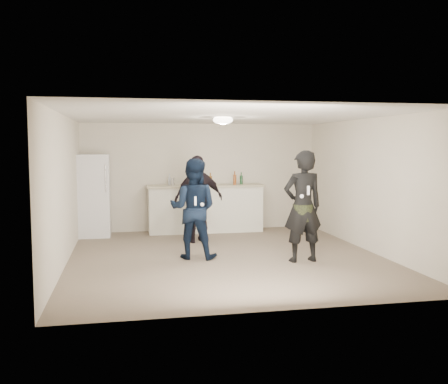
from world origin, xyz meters
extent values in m
plane|color=#6B5B4C|center=(0.00, 0.00, 0.00)|extent=(6.00, 6.00, 0.00)
plane|color=silver|center=(0.00, 0.00, 2.50)|extent=(6.00, 6.00, 0.00)
plane|color=beige|center=(0.00, 3.00, 1.25)|extent=(6.00, 0.00, 6.00)
plane|color=beige|center=(0.00, -3.00, 1.25)|extent=(6.00, 0.00, 6.00)
plane|color=beige|center=(-2.75, 0.00, 1.25)|extent=(0.00, 6.00, 6.00)
plane|color=beige|center=(2.75, 0.00, 1.25)|extent=(0.00, 6.00, 6.00)
cube|color=white|center=(0.06, 2.67, 0.53)|extent=(2.60, 0.56, 1.05)
cube|color=#BBB291|center=(0.06, 2.67, 1.07)|extent=(2.68, 0.64, 0.04)
cube|color=silver|center=(-2.44, 2.60, 0.90)|extent=(0.70, 0.70, 1.80)
cylinder|color=silver|center=(-2.16, 2.23, 1.30)|extent=(0.02, 0.02, 0.60)
ellipsoid|color=white|center=(0.00, 0.30, 2.45)|extent=(0.36, 0.36, 0.16)
cylinder|color=silver|center=(-0.69, 2.66, 1.18)|extent=(0.08, 0.08, 0.17)
imported|color=#0E1F3B|center=(-0.59, 0.04, 0.88)|extent=(1.03, 0.91, 1.76)
imported|color=black|center=(1.21, -0.59, 0.95)|extent=(0.73, 0.51, 1.91)
cylinder|color=#2F3D1B|center=(1.21, -0.59, 0.85)|extent=(0.34, 0.34, 0.28)
imported|color=black|center=(-0.28, 1.49, 0.89)|extent=(1.12, 0.67, 1.79)
cube|color=white|center=(-0.59, -0.24, 1.05)|extent=(0.04, 0.04, 0.15)
sphere|color=white|center=(-0.47, -0.21, 0.98)|extent=(0.07, 0.07, 0.07)
cube|color=white|center=(1.21, -0.84, 1.25)|extent=(0.04, 0.04, 0.15)
sphere|color=white|center=(1.11, -0.81, 1.15)|extent=(0.07, 0.07, 0.07)
cylinder|color=#113D15|center=(-0.30, 2.79, 1.23)|extent=(0.06, 0.06, 0.28)
cylinder|color=#12411B|center=(0.91, 2.72, 1.19)|extent=(0.07, 0.07, 0.20)
cylinder|color=brown|center=(0.71, 2.51, 1.21)|extent=(0.07, 0.07, 0.24)
cylinder|color=brown|center=(0.16, 2.61, 1.19)|extent=(0.08, 0.08, 0.20)
cylinder|color=silver|center=(-0.76, 2.83, 1.18)|extent=(0.07, 0.07, 0.18)
camera|label=1|loc=(-1.75, -8.61, 1.98)|focal=40.00mm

